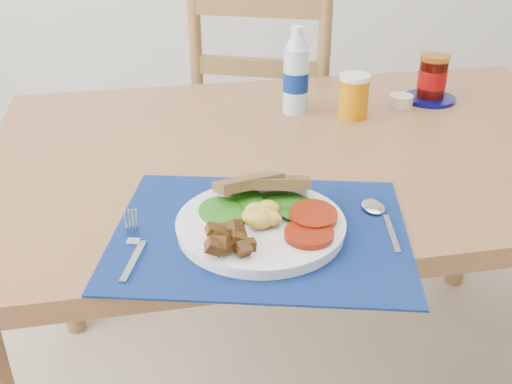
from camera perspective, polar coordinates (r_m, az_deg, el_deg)
table at (r=1.34m, az=5.92°, el=1.42°), size 1.40×0.90×0.75m
chair_far at (r=1.98m, az=0.91°, el=8.43°), size 0.57×0.56×1.19m
placemat at (r=0.98m, az=0.45°, el=-3.77°), size 0.55×0.48×0.00m
breakfast_plate at (r=0.96m, az=0.19°, el=-2.88°), size 0.27×0.27×0.07m
fork at (r=0.95m, az=-11.62°, el=-5.29°), size 0.04×0.15×0.00m
spoon at (r=1.03m, az=11.62°, el=-2.23°), size 0.04×0.17×0.00m
water_bottle at (r=1.45m, az=3.82°, el=11.00°), size 0.06×0.06×0.21m
juice_glass at (r=1.45m, az=9.28°, el=8.90°), size 0.07×0.07×0.10m
ramekin at (r=1.55m, az=13.62°, el=8.43°), size 0.06×0.06×0.03m
jam_on_saucer at (r=1.60m, az=16.40°, el=10.12°), size 0.13×0.13×0.12m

